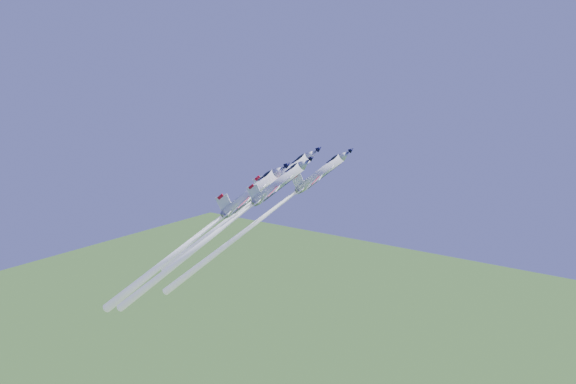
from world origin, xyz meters
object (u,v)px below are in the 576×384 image
Objects in this scene: jet_right at (213,235)px; jet_slot at (195,238)px; jet_left at (241,210)px; jet_lead at (256,223)px.

jet_right is 0.97× the size of jet_slot.
jet_left is at bearing 133.58° from jet_slot.
jet_left reaches higher than jet_right.
jet_right is at bearing -32.54° from jet_lead.
jet_left is at bearing -126.49° from jet_lead.
jet_left is 12.52m from jet_right.
jet_right is (-2.14, -10.57, -0.62)m from jet_lead.
jet_slot is at bearing -70.89° from jet_lead.
jet_lead reaches higher than jet_right.
jet_lead reaches higher than jet_left.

